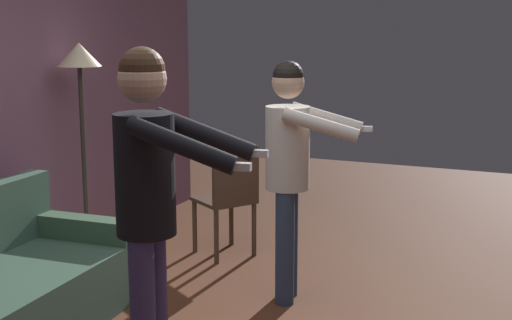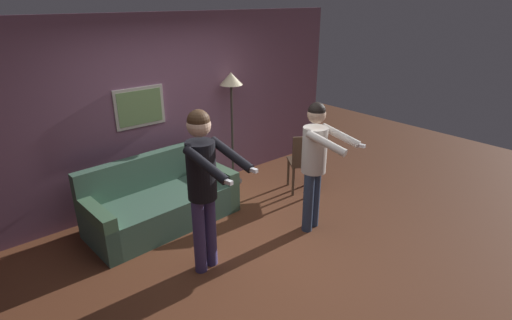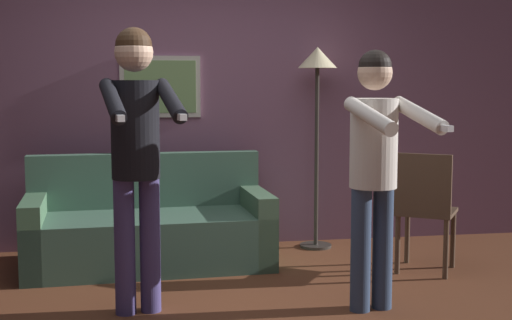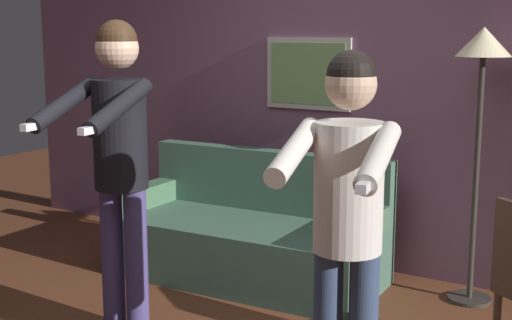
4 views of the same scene
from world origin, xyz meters
The scene contains 4 objects.
torchiere_lamp centered at (1.00, 1.65, 1.47)m, with size 0.34×0.34×1.76m.
person_standing_left centered at (-0.56, 0.08, 1.10)m, with size 0.51×0.76×1.79m.
person_standing_right centered at (0.92, -0.11, 1.00)m, with size 0.52×0.67×1.66m.
dining_chair_distant centered at (1.59, 0.67, 0.53)m, with size 0.58×0.58×0.93m.
Camera 1 is at (-3.51, -1.76, 1.90)m, focal length 50.00 mm.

